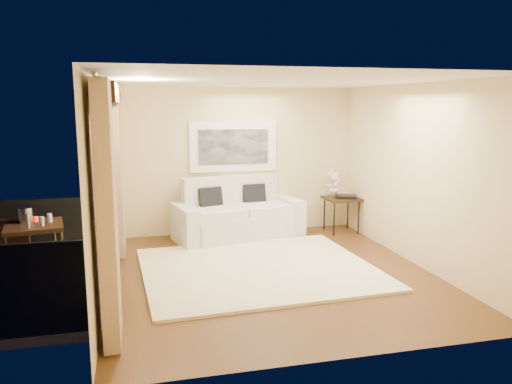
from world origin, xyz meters
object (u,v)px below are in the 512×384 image
object	(u,v)px
side_table	(342,200)
orchid	(334,183)
balcony_chair_far	(19,245)
ice_bucket	(25,215)
balcony_chair_near	(24,280)
sofa	(237,216)
bistro_table	(34,230)

from	to	relation	value
side_table	orchid	xyz separation A→B (m)	(-0.12, 0.13, 0.32)
orchid	balcony_chair_far	xyz separation A→B (m)	(-5.22, -1.53, -0.43)
side_table	balcony_chair_far	size ratio (longest dim) A/B	0.76
balcony_chair_far	ice_bucket	distance (m)	0.49
balcony_chair_far	balcony_chair_near	xyz separation A→B (m)	(0.36, -1.51, -0.00)
sofa	orchid	size ratio (longest dim) A/B	4.62
sofa	bistro_table	distance (m)	3.59
ice_bucket	side_table	bearing A→B (deg)	16.78
balcony_chair_near	balcony_chair_far	bearing A→B (deg)	105.23
sofa	ice_bucket	distance (m)	3.65
sofa	side_table	world-z (taller)	sofa
bistro_table	balcony_chair_far	xyz separation A→B (m)	(-0.26, 0.30, -0.26)
side_table	orchid	bearing A→B (deg)	132.85
sofa	balcony_chair_far	distance (m)	3.67
orchid	balcony_chair_near	xyz separation A→B (m)	(-4.87, -3.04, -0.43)
balcony_chair_far	balcony_chair_near	world-z (taller)	balcony_chair_far
sofa	balcony_chair_far	bearing A→B (deg)	-167.83
side_table	balcony_chair_near	world-z (taller)	balcony_chair_near
bistro_table	ice_bucket	xyz separation A→B (m)	(-0.12, 0.13, 0.18)
side_table	sofa	bearing A→B (deg)	177.14
orchid	ice_bucket	world-z (taller)	orchid
bistro_table	balcony_chair_far	world-z (taller)	balcony_chair_far
side_table	ice_bucket	xyz separation A→B (m)	(-5.20, -1.57, 0.33)
balcony_chair_far	sofa	bearing A→B (deg)	-144.00
balcony_chair_far	balcony_chair_near	size ratio (longest dim) A/B	1.01
ice_bucket	balcony_chair_near	bearing A→B (deg)	-80.98
side_table	ice_bucket	world-z (taller)	ice_bucket
orchid	balcony_chair_far	distance (m)	5.46
sofa	bistro_table	bearing A→B (deg)	-161.73
bistro_table	side_table	bearing A→B (deg)	18.52
balcony_chair_near	ice_bucket	distance (m)	1.43
orchid	ice_bucket	xyz separation A→B (m)	(-5.08, -1.69, 0.02)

